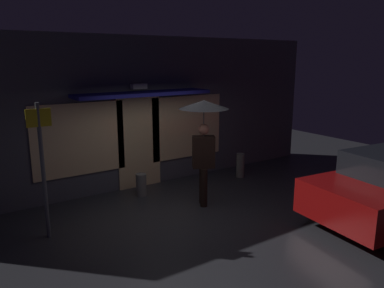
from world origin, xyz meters
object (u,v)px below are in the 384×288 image
object	(u,v)px
person_with_umbrella	(204,128)
street_sign_post	(42,163)
sidewalk_bollard_2	(240,165)
sidewalk_bollard	(141,185)

from	to	relation	value
person_with_umbrella	street_sign_post	world-z (taller)	street_sign_post
person_with_umbrella	sidewalk_bollard_2	bearing A→B (deg)	-123.68
sidewalk_bollard	sidewalk_bollard_2	size ratio (longest dim) A/B	0.82
sidewalk_bollard_2	sidewalk_bollard	bearing A→B (deg)	175.87
street_sign_post	sidewalk_bollard_2	world-z (taller)	street_sign_post
person_with_umbrella	sidewalk_bollard_2	world-z (taller)	person_with_umbrella
sidewalk_bollard	sidewalk_bollard_2	world-z (taller)	sidewalk_bollard_2
person_with_umbrella	street_sign_post	distance (m)	3.17
person_with_umbrella	sidewalk_bollard	size ratio (longest dim) A/B	4.32
street_sign_post	person_with_umbrella	bearing A→B (deg)	-5.48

